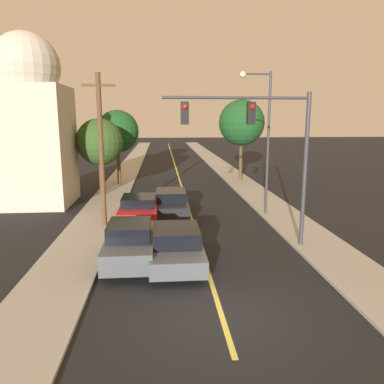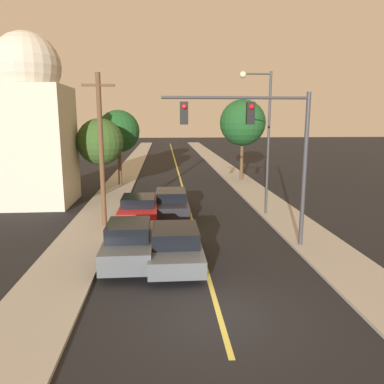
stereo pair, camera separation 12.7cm
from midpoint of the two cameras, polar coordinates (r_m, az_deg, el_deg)
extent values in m
plane|color=black|center=(11.29, 4.54, -18.35)|extent=(200.00, 200.00, 0.00)
cube|color=black|center=(46.06, -2.38, 4.25)|extent=(8.04, 80.00, 0.01)
cube|color=#D1C14C|center=(46.06, -2.38, 4.26)|extent=(0.16, 76.00, 0.00)
cube|color=#9E998E|center=(46.17, -8.95, 4.21)|extent=(2.50, 80.00, 0.12)
cube|color=#9E998E|center=(46.54, 4.14, 4.37)|extent=(2.50, 80.00, 0.12)
cube|color=#474C51|center=(14.71, -2.33, -8.51)|extent=(1.96, 4.75, 0.60)
cube|color=black|center=(14.34, -2.32, -6.53)|extent=(1.72, 2.14, 0.59)
cylinder|color=black|center=(16.20, -5.84, -7.81)|extent=(0.22, 0.61, 0.61)
cylinder|color=black|center=(16.25, 0.80, -7.69)|extent=(0.22, 0.61, 0.61)
cylinder|color=black|center=(13.45, -6.14, -11.89)|extent=(0.22, 0.61, 0.61)
cylinder|color=black|center=(13.51, 1.94, -11.72)|extent=(0.22, 0.61, 0.61)
cube|color=black|center=(21.97, -3.05, -1.81)|extent=(1.90, 4.98, 0.61)
cube|color=black|center=(21.66, -3.06, -0.44)|extent=(1.67, 2.24, 0.55)
cylinder|color=black|center=(23.54, -5.34, -1.72)|extent=(0.22, 0.64, 0.64)
cylinder|color=black|center=(23.58, -0.94, -1.65)|extent=(0.22, 0.64, 0.64)
cylinder|color=black|center=(20.55, -5.46, -3.63)|extent=(0.22, 0.64, 0.64)
cylinder|color=black|center=(20.59, -0.42, -3.55)|extent=(0.22, 0.64, 0.64)
cube|color=#474C51|center=(14.87, -9.25, -8.00)|extent=(1.81, 4.34, 0.76)
cube|color=black|center=(14.50, -9.39, -5.72)|extent=(1.59, 1.95, 0.59)
cylinder|color=black|center=(16.35, -11.84, -7.71)|extent=(0.22, 0.66, 0.66)
cylinder|color=black|center=(16.22, -5.77, -7.69)|extent=(0.22, 0.66, 0.66)
cylinder|color=black|center=(13.86, -13.27, -11.30)|extent=(0.22, 0.66, 0.66)
cylinder|color=black|center=(13.70, -6.02, -11.32)|extent=(0.22, 0.66, 0.66)
cube|color=red|center=(20.57, -7.89, -2.73)|extent=(1.97, 4.50, 0.64)
cube|color=black|center=(20.27, -7.97, -1.31)|extent=(1.74, 2.03, 0.49)
cylinder|color=black|center=(22.07, -10.09, -2.69)|extent=(0.22, 0.66, 0.66)
cylinder|color=black|center=(21.96, -5.21, -2.63)|extent=(0.22, 0.66, 0.66)
cylinder|color=black|center=(19.39, -10.89, -4.67)|extent=(0.22, 0.66, 0.66)
cylinder|color=black|center=(19.26, -5.32, -4.61)|extent=(0.22, 0.66, 0.66)
cylinder|color=#333338|center=(16.57, 16.98, 3.10)|extent=(0.18, 0.18, 6.50)
cylinder|color=#333338|center=(15.59, 6.98, 14.08)|extent=(6.00, 0.12, 0.12)
cube|color=black|center=(15.70, 9.12, 11.77)|extent=(0.32, 0.28, 0.90)
sphere|color=red|center=(15.53, 9.31, 12.69)|extent=(0.20, 0.20, 0.20)
cube|color=black|center=(15.31, -0.98, 11.93)|extent=(0.32, 0.28, 0.90)
sphere|color=red|center=(15.13, -0.94, 12.87)|extent=(0.20, 0.20, 0.20)
cylinder|color=#333338|center=(21.65, 11.71, 7.07)|extent=(0.14, 0.14, 7.95)
cylinder|color=#333338|center=(21.53, 10.06, 17.31)|extent=(1.54, 0.09, 0.09)
sphere|color=beige|center=(21.35, 7.95, 17.29)|extent=(0.36, 0.36, 0.36)
cylinder|color=#513823|center=(19.30, -13.47, 6.02)|extent=(0.24, 0.24, 7.61)
cube|color=#513823|center=(19.29, -13.92, 15.54)|extent=(1.60, 0.12, 0.12)
cylinder|color=#4C3823|center=(27.74, -13.42, 2.35)|extent=(0.30, 0.30, 2.65)
sphere|color=#2D4C1E|center=(27.48, -13.66, 7.46)|extent=(3.30, 3.30, 3.30)
cylinder|color=#4C3823|center=(31.68, -10.83, 4.03)|extent=(0.31, 0.31, 3.20)
sphere|color=#19471E|center=(31.46, -11.02, 9.09)|extent=(3.42, 3.42, 3.42)
cylinder|color=#4C3823|center=(33.90, 7.68, 4.96)|extent=(0.30, 0.30, 3.64)
sphere|color=#19471E|center=(33.71, 7.82, 10.43)|extent=(4.03, 4.03, 4.03)
cube|color=#BCB29E|center=(26.20, -22.93, 6.42)|extent=(4.69, 4.69, 7.56)
sphere|color=#BCB29E|center=(26.33, -23.77, 17.12)|extent=(4.12, 4.12, 4.12)
camera|label=1|loc=(0.06, -89.82, 0.04)|focal=35.00mm
camera|label=2|loc=(0.06, 90.18, -0.04)|focal=35.00mm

